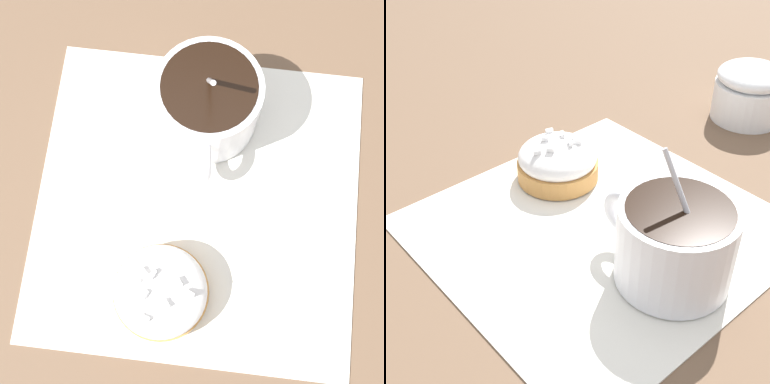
# 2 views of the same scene
# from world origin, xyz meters

# --- Properties ---
(ground_plane) EXTENTS (3.00, 3.00, 0.00)m
(ground_plane) POSITION_xyz_m (0.00, 0.00, 0.00)
(ground_plane) COLOR brown
(paper_napkin) EXTENTS (0.29, 0.29, 0.00)m
(paper_napkin) POSITION_xyz_m (0.00, 0.00, 0.00)
(paper_napkin) COLOR white
(paper_napkin) RESTS_ON ground_plane
(coffee_cup) EXTENTS (0.11, 0.09, 0.11)m
(coffee_cup) POSITION_xyz_m (-0.08, -0.01, 0.04)
(coffee_cup) COLOR white
(coffee_cup) RESTS_ON paper_napkin
(frosted_pastry) EXTENTS (0.08, 0.08, 0.04)m
(frosted_pastry) POSITION_xyz_m (0.08, -0.01, 0.02)
(frosted_pastry) COLOR #C18442
(frosted_pastry) RESTS_ON paper_napkin
(sugar_bowl) EXTENTS (0.08, 0.08, 0.06)m
(sugar_bowl) POSITION_xyz_m (0.05, -0.25, 0.03)
(sugar_bowl) COLOR white
(sugar_bowl) RESTS_ON ground_plane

